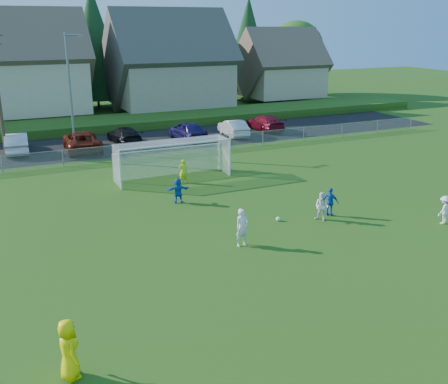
{
  "coord_description": "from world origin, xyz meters",
  "views": [
    {
      "loc": [
        -10.72,
        -15.16,
        9.67
      ],
      "look_at": [
        0.0,
        8.0,
        1.4
      ],
      "focal_mm": 42.0,
      "sensor_mm": 36.0,
      "label": 1
    }
  ],
  "objects_px": {
    "player_blue_a": "(330,202)",
    "car_b": "(17,143)",
    "player_white_c": "(444,210)",
    "car_f": "(233,128)",
    "soccer_ball": "(278,219)",
    "player_white_b": "(322,207)",
    "car_c": "(82,141)",
    "car_g": "(265,123)",
    "car_d": "(124,135)",
    "car_e": "(187,130)",
    "goalkeeper": "(183,171)",
    "player_white_a": "(242,227)",
    "referee": "(68,350)",
    "player_blue_b": "(178,190)",
    "soccer_goal": "(172,154)"
  },
  "relations": [
    {
      "from": "player_blue_a",
      "to": "car_b",
      "type": "distance_m",
      "value": 25.76
    },
    {
      "from": "player_white_c",
      "to": "car_f",
      "type": "relative_size",
      "value": 0.33
    },
    {
      "from": "soccer_ball",
      "to": "player_white_b",
      "type": "xyz_separation_m",
      "value": [
        2.04,
        -0.87,
        0.64
      ]
    },
    {
      "from": "car_c",
      "to": "car_g",
      "type": "xyz_separation_m",
      "value": [
        17.13,
        1.14,
        -0.06
      ]
    },
    {
      "from": "player_white_b",
      "to": "car_f",
      "type": "height_order",
      "value": "player_white_b"
    },
    {
      "from": "car_c",
      "to": "player_white_b",
      "type": "bearing_deg",
      "value": 115.03
    },
    {
      "from": "player_white_c",
      "to": "car_d",
      "type": "xyz_separation_m",
      "value": [
        -9.88,
        24.91,
        -0.03
      ]
    },
    {
      "from": "car_b",
      "to": "car_e",
      "type": "xyz_separation_m",
      "value": [
        13.75,
        -1.12,
        0.03
      ]
    },
    {
      "from": "goalkeeper",
      "to": "soccer_ball",
      "type": "bearing_deg",
      "value": 118.1
    },
    {
      "from": "player_white_a",
      "to": "player_white_b",
      "type": "xyz_separation_m",
      "value": [
        5.11,
        1.11,
        -0.12
      ]
    },
    {
      "from": "player_white_c",
      "to": "referee",
      "type": "bearing_deg",
      "value": -2.07
    },
    {
      "from": "referee",
      "to": "player_blue_b",
      "type": "distance_m",
      "value": 15.41
    },
    {
      "from": "car_b",
      "to": "car_f",
      "type": "bearing_deg",
      "value": 178.94
    },
    {
      "from": "player_white_a",
      "to": "player_blue_a",
      "type": "bearing_deg",
      "value": 6.54
    },
    {
      "from": "player_blue_a",
      "to": "car_d",
      "type": "distance_m",
      "value": 22.22
    },
    {
      "from": "referee",
      "to": "player_white_c",
      "type": "relative_size",
      "value": 1.27
    },
    {
      "from": "referee",
      "to": "player_white_a",
      "type": "bearing_deg",
      "value": -64.05
    },
    {
      "from": "player_white_a",
      "to": "car_e",
      "type": "bearing_deg",
      "value": 67.2
    },
    {
      "from": "goalkeeper",
      "to": "car_c",
      "type": "xyz_separation_m",
      "value": [
        -4.19,
        11.58,
        0.02
      ]
    },
    {
      "from": "car_e",
      "to": "soccer_goal",
      "type": "xyz_separation_m",
      "value": [
        -5.11,
        -10.53,
        0.81
      ]
    },
    {
      "from": "soccer_ball",
      "to": "car_f",
      "type": "distance_m",
      "value": 21.18
    },
    {
      "from": "player_white_b",
      "to": "player_blue_a",
      "type": "xyz_separation_m",
      "value": [
        0.82,
        0.42,
        0.0
      ]
    },
    {
      "from": "soccer_ball",
      "to": "player_white_a",
      "type": "xyz_separation_m",
      "value": [
        -3.07,
        -1.98,
        0.77
      ]
    },
    {
      "from": "car_d",
      "to": "soccer_goal",
      "type": "distance_m",
      "value": 11.51
    },
    {
      "from": "car_d",
      "to": "player_blue_b",
      "type": "bearing_deg",
      "value": 82.92
    },
    {
      "from": "soccer_ball",
      "to": "car_d",
      "type": "xyz_separation_m",
      "value": [
        -2.48,
        21.12,
        0.58
      ]
    },
    {
      "from": "car_c",
      "to": "referee",
      "type": "bearing_deg",
      "value": 82.37
    },
    {
      "from": "player_blue_a",
      "to": "player_blue_b",
      "type": "xyz_separation_m",
      "value": [
        -6.5,
        5.31,
        -0.04
      ]
    },
    {
      "from": "player_blue_a",
      "to": "car_d",
      "type": "relative_size",
      "value": 0.32
    },
    {
      "from": "car_f",
      "to": "car_g",
      "type": "relative_size",
      "value": 0.88
    },
    {
      "from": "car_c",
      "to": "soccer_goal",
      "type": "height_order",
      "value": "soccer_goal"
    },
    {
      "from": "player_white_c",
      "to": "player_blue_b",
      "type": "height_order",
      "value": "player_white_c"
    },
    {
      "from": "car_b",
      "to": "car_g",
      "type": "bearing_deg",
      "value": -177.39
    },
    {
      "from": "player_blue_a",
      "to": "car_c",
      "type": "distance_m",
      "value": 22.29
    },
    {
      "from": "car_f",
      "to": "player_white_c",
      "type": "bearing_deg",
      "value": 96.42
    },
    {
      "from": "player_white_c",
      "to": "soccer_goal",
      "type": "height_order",
      "value": "soccer_goal"
    },
    {
      "from": "referee",
      "to": "player_blue_a",
      "type": "bearing_deg",
      "value": -71.9
    },
    {
      "from": "referee",
      "to": "soccer_goal",
      "type": "relative_size",
      "value": 0.25
    },
    {
      "from": "referee",
      "to": "car_f",
      "type": "relative_size",
      "value": 0.42
    },
    {
      "from": "goalkeeper",
      "to": "player_white_c",
      "type": "bearing_deg",
      "value": 142.32
    },
    {
      "from": "player_blue_a",
      "to": "car_d",
      "type": "xyz_separation_m",
      "value": [
        -5.35,
        21.57,
        -0.06
      ]
    },
    {
      "from": "player_white_a",
      "to": "player_blue_b",
      "type": "bearing_deg",
      "value": 86.82
    },
    {
      "from": "soccer_ball",
      "to": "goalkeeper",
      "type": "relative_size",
      "value": 0.14
    },
    {
      "from": "car_e",
      "to": "player_white_c",
      "type": "bearing_deg",
      "value": 96.03
    },
    {
      "from": "player_white_c",
      "to": "goalkeeper",
      "type": "bearing_deg",
      "value": -67.48
    },
    {
      "from": "referee",
      "to": "player_blue_b",
      "type": "xyz_separation_m",
      "value": [
        8.06,
        13.14,
        -0.21
      ]
    },
    {
      "from": "car_c",
      "to": "goalkeeper",
      "type": "bearing_deg",
      "value": 113.27
    },
    {
      "from": "soccer_ball",
      "to": "player_white_a",
      "type": "relative_size",
      "value": 0.13
    },
    {
      "from": "player_white_a",
      "to": "car_f",
      "type": "bearing_deg",
      "value": 57.18
    },
    {
      "from": "goalkeeper",
      "to": "car_c",
      "type": "distance_m",
      "value": 12.32
    }
  ]
}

